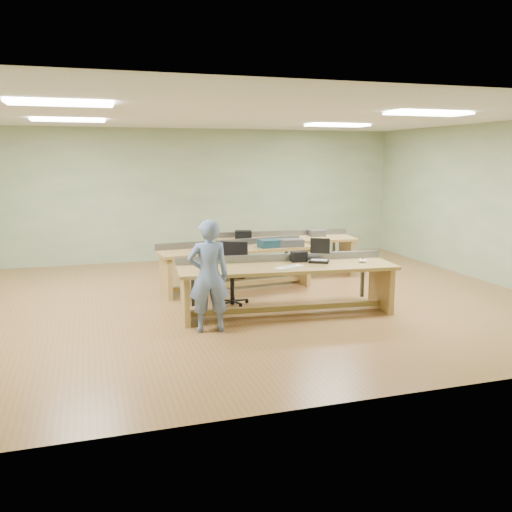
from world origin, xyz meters
name	(u,v)px	position (x,y,z in m)	size (l,w,h in m)	color
floor	(235,301)	(0.00, 0.00, 0.00)	(10.00, 10.00, 0.00)	brown
ceiling	(234,115)	(0.00, 0.00, 3.00)	(10.00, 10.00, 0.00)	silver
wall_back	(190,195)	(0.00, 4.00, 1.50)	(10.00, 0.04, 3.00)	#9DB085
wall_front	(347,251)	(0.00, -4.00, 1.50)	(10.00, 0.04, 3.00)	#9DB085
wall_right	(491,203)	(5.00, 0.00, 1.50)	(0.04, 8.00, 3.00)	#9DB085
fluor_panels	(234,117)	(0.00, 0.00, 2.97)	(6.20, 3.50, 0.03)	white
workbench_front	(286,277)	(0.55, -0.95, 0.57)	(3.33, 1.16, 0.86)	#AC8D48
workbench_mid	(236,259)	(0.24, 0.82, 0.55)	(2.86, 1.01, 0.86)	#AC8D48
workbench_back	(282,248)	(1.44, 1.70, 0.56)	(3.01, 1.03, 0.86)	#AC8D48
person	(209,276)	(-0.75, -1.44, 0.77)	(0.56, 0.37, 1.54)	slate
laptop_base	(319,261)	(1.11, -0.88, 0.77)	(0.31, 0.25, 0.03)	black
laptop_screen	(320,246)	(1.17, -0.77, 0.99)	(0.31, 0.01, 0.24)	black
keyboard	(290,267)	(0.51, -1.17, 0.76)	(0.47, 0.16, 0.03)	silver
trackball_mouse	(363,260)	(1.76, -1.08, 0.78)	(0.12, 0.14, 0.06)	white
camera_bag	(299,257)	(0.84, -0.74, 0.83)	(0.24, 0.15, 0.16)	black
task_chair	(233,282)	(-0.08, -0.14, 0.36)	(0.71, 0.71, 0.99)	black
parts_bin_teal	(270,243)	(0.85, 0.74, 0.82)	(0.39, 0.29, 0.14)	#13303E
parts_bin_grey	(290,243)	(1.24, 0.72, 0.81)	(0.47, 0.30, 0.13)	#3A3B3D
mug	(231,246)	(0.14, 0.76, 0.80)	(0.12, 0.12, 0.10)	#3A3B3D
drinks_can	(214,245)	(-0.15, 0.87, 0.82)	(0.07, 0.07, 0.13)	silver
storage_box_back	(243,235)	(0.63, 1.70, 0.84)	(0.32, 0.23, 0.18)	black
tray_back	(317,233)	(2.23, 1.75, 0.81)	(0.32, 0.23, 0.13)	#3A3B3D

